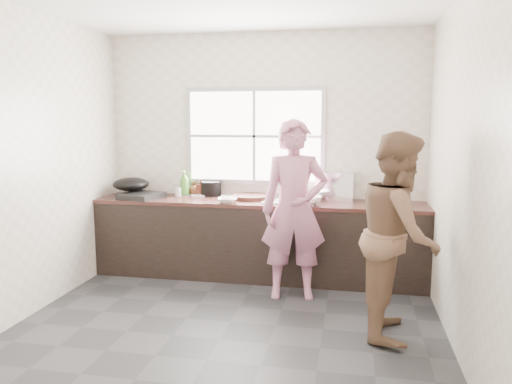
% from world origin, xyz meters
% --- Properties ---
extents(floor, '(3.60, 3.20, 0.01)m').
position_xyz_m(floor, '(0.00, 0.00, -0.01)').
color(floor, '#2A2A2D').
rests_on(floor, ground).
extents(wall_back, '(3.60, 0.01, 2.70)m').
position_xyz_m(wall_back, '(0.00, 1.60, 1.35)').
color(wall_back, beige).
rests_on(wall_back, ground).
extents(wall_left, '(0.01, 3.20, 2.70)m').
position_xyz_m(wall_left, '(-1.80, 0.00, 1.35)').
color(wall_left, beige).
rests_on(wall_left, ground).
extents(wall_right, '(0.01, 3.20, 2.70)m').
position_xyz_m(wall_right, '(1.80, 0.00, 1.35)').
color(wall_right, silver).
rests_on(wall_right, ground).
extents(wall_front, '(3.60, 0.01, 2.70)m').
position_xyz_m(wall_front, '(0.00, -1.60, 1.35)').
color(wall_front, beige).
rests_on(wall_front, ground).
extents(cabinet, '(3.60, 0.62, 0.82)m').
position_xyz_m(cabinet, '(0.00, 1.29, 0.41)').
color(cabinet, black).
rests_on(cabinet, floor).
extents(countertop, '(3.60, 0.64, 0.04)m').
position_xyz_m(countertop, '(0.00, 1.29, 0.84)').
color(countertop, '#351A15').
rests_on(countertop, cabinet).
extents(sink, '(0.55, 0.45, 0.02)m').
position_xyz_m(sink, '(0.35, 1.29, 0.86)').
color(sink, silver).
rests_on(sink, countertop).
extents(faucet, '(0.02, 0.02, 0.30)m').
position_xyz_m(faucet, '(0.35, 1.49, 1.01)').
color(faucet, silver).
rests_on(faucet, countertop).
extents(window_frame, '(1.60, 0.05, 1.10)m').
position_xyz_m(window_frame, '(-0.10, 1.59, 1.55)').
color(window_frame, '#9EA0A5').
rests_on(window_frame, wall_back).
extents(window_glazing, '(1.50, 0.01, 1.00)m').
position_xyz_m(window_glazing, '(-0.10, 1.57, 1.55)').
color(window_glazing, white).
rests_on(window_glazing, window_frame).
extents(woman, '(0.65, 0.48, 1.63)m').
position_xyz_m(woman, '(0.46, 0.74, 0.82)').
color(woman, '#C07392').
rests_on(woman, floor).
extents(person_side, '(0.68, 0.85, 1.65)m').
position_xyz_m(person_side, '(1.39, 0.06, 0.83)').
color(person_side, brown).
rests_on(person_side, floor).
extents(cutting_board, '(0.52, 0.52, 0.04)m').
position_xyz_m(cutting_board, '(-0.11, 1.40, 0.88)').
color(cutting_board, '#321B13').
rests_on(cutting_board, countertop).
extents(cleaver, '(0.19, 0.09, 0.01)m').
position_xyz_m(cleaver, '(-0.32, 1.28, 0.90)').
color(cleaver, silver).
rests_on(cleaver, cutting_board).
extents(bowl_mince, '(0.23, 0.23, 0.05)m').
position_xyz_m(bowl_mince, '(-0.29, 1.08, 0.89)').
color(bowl_mince, white).
rests_on(bowl_mince, countertop).
extents(bowl_crabs, '(0.25, 0.25, 0.07)m').
position_xyz_m(bowl_crabs, '(0.56, 1.15, 0.89)').
color(bowl_crabs, silver).
rests_on(bowl_crabs, countertop).
extents(bowl_held, '(0.25, 0.25, 0.07)m').
position_xyz_m(bowl_held, '(0.33, 1.08, 0.89)').
color(bowl_held, silver).
rests_on(bowl_held, countertop).
extents(black_pot, '(0.25, 0.25, 0.17)m').
position_xyz_m(black_pot, '(-0.60, 1.52, 0.94)').
color(black_pot, black).
rests_on(black_pot, countertop).
extents(plate_food, '(0.26, 0.26, 0.02)m').
position_xyz_m(plate_food, '(-0.73, 1.49, 0.87)').
color(plate_food, silver).
rests_on(plate_food, countertop).
extents(bottle_green, '(0.13, 0.13, 0.29)m').
position_xyz_m(bottle_green, '(-0.91, 1.47, 1.01)').
color(bottle_green, '#43832B').
rests_on(bottle_green, countertop).
extents(bottle_brown_tall, '(0.08, 0.09, 0.18)m').
position_xyz_m(bottle_brown_tall, '(-0.72, 1.52, 0.95)').
color(bottle_brown_tall, '#461911').
rests_on(bottle_brown_tall, countertop).
extents(bottle_brown_short, '(0.12, 0.12, 0.15)m').
position_xyz_m(bottle_brown_short, '(-0.81, 1.52, 0.93)').
color(bottle_brown_short, '#422310').
rests_on(bottle_brown_short, countertop).
extents(glass_jar, '(0.09, 0.09, 0.10)m').
position_xyz_m(glass_jar, '(-0.96, 1.39, 0.91)').
color(glass_jar, silver).
rests_on(glass_jar, countertop).
extents(burner, '(0.49, 0.49, 0.06)m').
position_xyz_m(burner, '(-1.32, 1.19, 0.89)').
color(burner, black).
rests_on(burner, countertop).
extents(wok, '(0.47, 0.47, 0.15)m').
position_xyz_m(wok, '(-1.50, 1.32, 1.00)').
color(wok, black).
rests_on(wok, burner).
extents(dish_rack, '(0.45, 0.34, 0.31)m').
position_xyz_m(dish_rack, '(0.83, 1.49, 1.02)').
color(dish_rack, silver).
rests_on(dish_rack, countertop).
extents(pot_lid_left, '(0.30, 0.30, 0.01)m').
position_xyz_m(pot_lid_left, '(-1.23, 1.32, 0.87)').
color(pot_lid_left, '#B6B8BD').
rests_on(pot_lid_left, countertop).
extents(pot_lid_right, '(0.30, 0.30, 0.01)m').
position_xyz_m(pot_lid_right, '(-0.87, 1.52, 0.87)').
color(pot_lid_right, '#B6B7BD').
rests_on(pot_lid_right, countertop).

